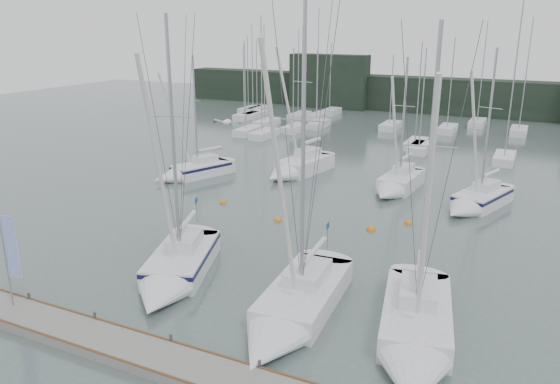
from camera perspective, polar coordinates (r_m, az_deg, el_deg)
The scene contains 18 objects.
ground at distance 25.12m, azimuth -1.83°, elevation -12.67°, with size 160.00×160.00×0.00m, color #4C5C58.
dock at distance 21.42m, azimuth -8.38°, elevation -18.09°, with size 24.00×2.00×0.40m, color slate.
far_treeline at distance 82.48m, azimuth 18.89°, elevation 9.36°, with size 90.00×4.00×5.00m, color black.
far_building_left at distance 85.22m, azimuth 5.14°, elevation 11.44°, with size 12.00×3.00×8.00m, color black.
mast_forest at distance 67.48m, azimuth 10.49°, elevation 6.67°, with size 55.70×23.77×14.89m.
sailboat_near_left at distance 28.10m, azimuth -11.06°, elevation -8.28°, with size 5.38×8.84×13.91m.
sailboat_near_center at distance 24.01m, azimuth 0.93°, elevation -12.80°, with size 3.53×9.88×14.80m.
sailboat_near_right at distance 22.99m, azimuth 13.96°, elevation -14.79°, with size 4.50×9.69×13.62m.
sailboat_mid_a at distance 46.55m, azimuth -9.48°, elevation 2.09°, with size 4.73×7.34×10.77m.
sailboat_mid_b at distance 46.69m, azimuth 1.55°, elevation 2.46°, with size 4.06×8.07×13.07m.
sailboat_mid_c at distance 42.87m, azimuth 11.96°, elevation 0.66°, with size 2.87×7.08×10.89m.
sailboat_mid_d at distance 40.42m, azimuth 19.62°, elevation -1.02°, with size 4.53×7.50×11.78m.
buoy_a at distance 36.16m, azimuth -0.22°, elevation -3.01°, with size 0.53×0.53×0.53m, color orange.
buoy_b at distance 36.65m, azimuth 13.26°, elevation -3.22°, with size 0.52×0.52×0.52m, color orange.
buoy_c at distance 39.88m, azimuth -5.95°, elevation -1.15°, with size 0.53×0.53×0.53m, color orange.
dock_banner at distance 26.63m, azimuth -26.44°, elevation -5.65°, with size 0.64×0.26×4.37m.
seagull at distance 21.87m, azimuth -5.56°, elevation 7.31°, with size 1.10×0.51×0.22m.
buoy_d at distance 35.10m, azimuth 9.47°, elevation -3.90°, with size 0.60×0.60×0.60m, color orange.
Camera 1 is at (10.22, -19.22, 12.52)m, focal length 35.00 mm.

